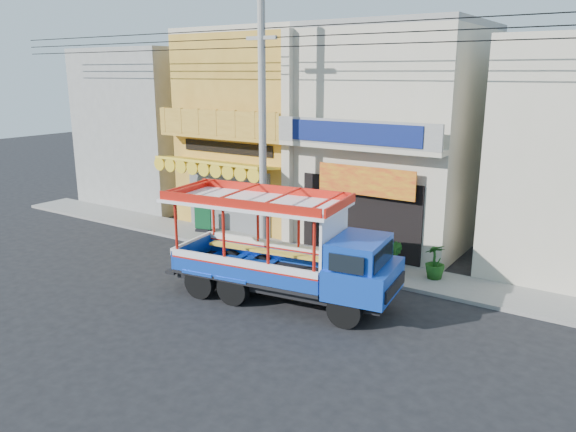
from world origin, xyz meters
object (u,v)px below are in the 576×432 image
object	(u,v)px
songthaew_truck	(297,253)
potted_plant_c	(435,261)
utility_pole	(266,116)
green_sign	(203,221)
potted_plant_a	(379,256)
potted_plant_b	(394,258)

from	to	relation	value
songthaew_truck	potted_plant_c	bearing A→B (deg)	54.82
utility_pole	potted_plant_c	distance (m)	7.39
green_sign	potted_plant_c	xyz separation A→B (m)	(9.82, -0.01, 0.11)
utility_pole	songthaew_truck	distance (m)	5.58
potted_plant_a	songthaew_truck	bearing A→B (deg)	-144.07
potted_plant_a	utility_pole	bearing A→B (deg)	149.88
potted_plant_b	potted_plant_c	bearing A→B (deg)	-115.22
green_sign	potted_plant_b	size ratio (longest dim) A/B	1.05
utility_pole	potted_plant_b	size ratio (longest dim) A/B	26.88
green_sign	potted_plant_b	world-z (taller)	green_sign
potted_plant_b	potted_plant_c	xyz separation A→B (m)	(1.25, 0.33, 0.04)
songthaew_truck	green_sign	bearing A→B (deg)	151.33
utility_pole	potted_plant_c	size ratio (longest dim) A/B	24.84
green_sign	potted_plant_a	distance (m)	7.94
utility_pole	green_sign	bearing A→B (deg)	166.79
utility_pole	songthaew_truck	bearing A→B (deg)	-42.94
utility_pole	green_sign	world-z (taller)	utility_pole
utility_pole	potted_plant_a	world-z (taller)	utility_pole
utility_pole	potted_plant_c	bearing A→B (deg)	8.75
songthaew_truck	potted_plant_a	size ratio (longest dim) A/B	8.30
utility_pole	potted_plant_b	xyz separation A→B (m)	(4.66, 0.58, -4.39)
utility_pole	potted_plant_a	xyz separation A→B (m)	(4.03, 0.80, -4.49)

